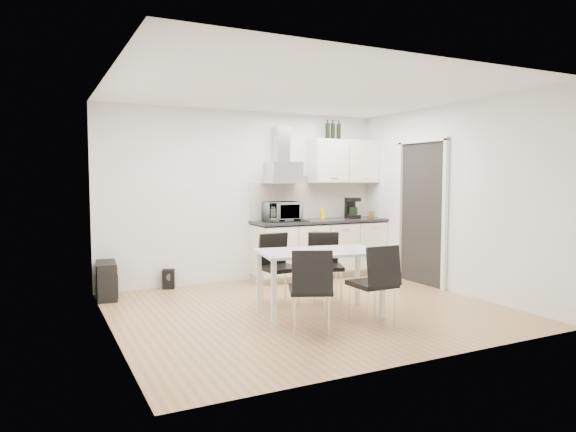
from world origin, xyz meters
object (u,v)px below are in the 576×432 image
chair_near_left (310,291)px  kitchenette (321,225)px  dining_table (319,258)px  guitar_amp (106,280)px  floor_speaker (169,279)px  chair_far_left (281,269)px  chair_far_right (325,268)px  chair_near_right (372,285)px

chair_near_left → kitchenette: bearing=81.3°
kitchenette → dining_table: 2.34m
chair_near_left → guitar_amp: 3.02m
kitchenette → floor_speaker: size_ratio=9.15×
dining_table → chair_far_left: 0.72m
chair_far_right → chair_near_right: 1.12m
chair_far_left → chair_far_right: (0.56, -0.16, 0.00)m
chair_near_right → chair_near_left: bearing=176.3°
kitchenette → guitar_amp: kitchenette is taller
dining_table → chair_far_right: size_ratio=1.68×
chair_far_left → chair_near_right: bearing=105.6°
chair_far_right → chair_near_left: 1.35m
chair_near_left → floor_speaker: bearing=129.3°
chair_far_right → guitar_amp: bearing=-8.8°
chair_far_left → chair_near_left: 1.27m
chair_near_left → chair_far_left: bearing=101.5°
kitchenette → chair_near_left: (-1.62, -2.60, -0.39)m
chair_near_left → floor_speaker: 2.89m
dining_table → floor_speaker: dining_table is taller
chair_far_left → floor_speaker: size_ratio=3.20×
kitchenette → chair_near_right: (-0.89, -2.63, -0.39)m
dining_table → chair_far_left: chair_far_left is taller
chair_far_right → floor_speaker: size_ratio=3.20×
floor_speaker → guitar_amp: bearing=-144.9°
floor_speaker → chair_near_left: bearing=-54.8°
kitchenette → chair_near_right: size_ratio=2.86×
chair_far_right → chair_near_left: (-0.82, -1.08, 0.00)m
chair_near_right → floor_speaker: size_ratio=3.20×
chair_near_left → guitar_amp: size_ratio=1.47×
chair_near_right → guitar_amp: chair_near_right is taller
dining_table → chair_near_right: bearing=-54.9°
kitchenette → dining_table: size_ratio=1.70×
chair_far_right → chair_near_right: size_ratio=1.00×
kitchenette → floor_speaker: (-2.42, 0.17, -0.69)m
chair_near_right → chair_far_right: bearing=85.1°
kitchenette → chair_near_left: size_ratio=2.86×
chair_far_left → chair_near_left: bearing=73.5°
chair_near_right → guitar_amp: size_ratio=1.47×
dining_table → floor_speaker: bearing=129.4°
chair_near_left → chair_far_right: bearing=76.2°
dining_table → chair_far_right: chair_far_right is taller
chair_far_right → floor_speaker: (-1.61, 1.68, -0.30)m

